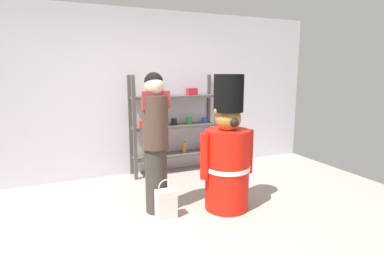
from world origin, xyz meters
name	(u,v)px	position (x,y,z in m)	size (l,w,h in m)	color
ground_plane	(189,234)	(0.00, 0.00, 0.00)	(6.40, 6.40, 0.00)	#9E9389
back_wall	(136,93)	(0.00, 2.20, 1.30)	(6.40, 0.12, 2.60)	silver
merchandise_shelf	(174,124)	(0.56, 1.98, 0.80)	(1.43, 0.35, 1.60)	#4C4742
teddy_bear_guard	(227,155)	(0.66, 0.40, 0.67)	(0.70, 0.55, 1.61)	red
person_shopper	(155,139)	(-0.15, 0.64, 0.88)	(0.32, 0.30, 1.64)	#38332D
shopping_bag	(166,203)	(-0.10, 0.43, 0.17)	(0.23, 0.14, 0.46)	silver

